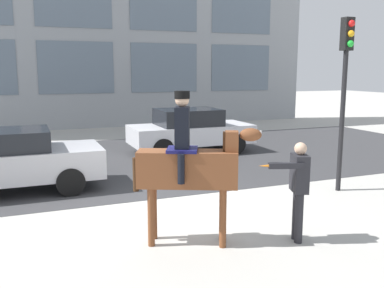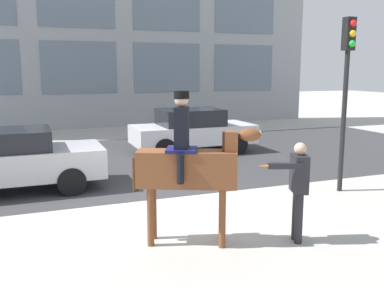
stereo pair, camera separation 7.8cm
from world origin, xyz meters
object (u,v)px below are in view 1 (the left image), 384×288
pedestrian_bystander (298,184)px  traffic_light (345,77)px  street_car_far_lane (190,130)px  street_car_near_lane (5,160)px  mounted_horse_lead (190,165)px

pedestrian_bystander → traffic_light: (2.72, 2.17, 1.67)m
street_car_far_lane → traffic_light: bearing=-74.9°
pedestrian_bystander → street_car_near_lane: 6.64m
mounted_horse_lead → pedestrian_bystander: bearing=5.1°
pedestrian_bystander → street_car_near_lane: (-4.53, 4.86, -0.21)m
street_car_near_lane → traffic_light: bearing=-20.3°
street_car_far_lane → traffic_light: traffic_light is taller
traffic_light → street_car_far_lane: bearing=105.1°
mounted_horse_lead → street_car_far_lane: (2.85, 7.26, -0.52)m
pedestrian_bystander → traffic_light: 3.86m
pedestrian_bystander → street_car_near_lane: size_ratio=0.39×
street_car_near_lane → pedestrian_bystander: bearing=-47.0°
pedestrian_bystander → street_car_far_lane: 7.94m
mounted_horse_lead → pedestrian_bystander: 1.79m
traffic_light → mounted_horse_lead: bearing=-160.1°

